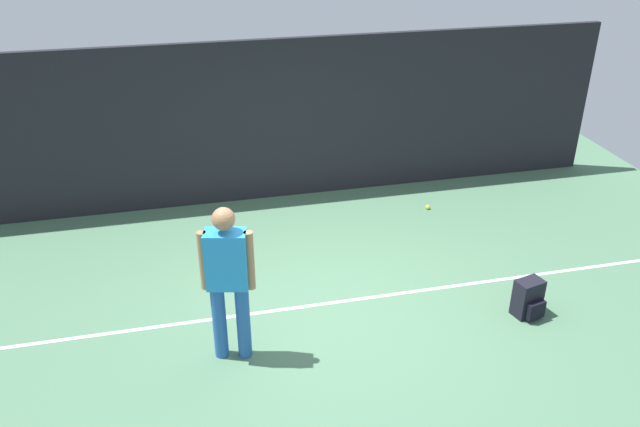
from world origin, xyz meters
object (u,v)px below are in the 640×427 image
Objects in this scene: tennis_racket at (214,257)px; backpack at (529,299)px; tennis_ball_near_player at (235,246)px; tennis_ball_by_fence at (428,207)px; tennis_player at (228,276)px.

tennis_racket is 3.90m from backpack.
tennis_ball_by_fence is at bearing 9.29° from tennis_ball_near_player.
tennis_player is at bearing -96.69° from tennis_ball_near_player.
tennis_player is at bearing 165.22° from backpack.
tennis_player is 2.75× the size of tennis_racket.
tennis_player is 25.76× the size of tennis_ball_near_player.
tennis_player is 3.37m from backpack.
tennis_ball_by_fence is (2.91, 0.48, 0.00)m from tennis_ball_near_player.
tennis_ball_near_player is (0.25, 2.15, -0.93)m from tennis_player.
tennis_ball_near_player is (0.29, 0.18, 0.02)m from tennis_racket.
backpack is 6.67× the size of tennis_ball_near_player.
tennis_player is 2.19m from tennis_racket.
tennis_ball_near_player is (-3.03, 2.21, -0.18)m from backpack.
tennis_player reaches higher than tennis_racket.
tennis_ball_near_player is at bearing 96.44° from tennis_player.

